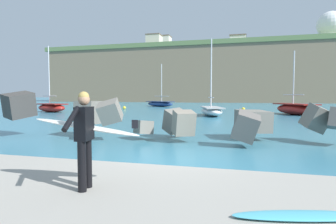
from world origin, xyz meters
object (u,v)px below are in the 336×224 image
at_px(boat_near_centre, 51,107).
at_px(station_building_east, 238,44).
at_px(boat_mid_left, 212,111).
at_px(spare_surfboard, 304,216).
at_px(boat_mid_centre, 295,109).
at_px(mooring_buoy_outer, 124,108).
at_px(boat_near_left, 160,104).
at_px(mooring_buoy_inner, 175,117).
at_px(station_building_west, 154,42).
at_px(mooring_buoy_middle, 243,109).
at_px(radar_dome, 331,27).
at_px(station_building_central, 164,45).
at_px(surfer_with_board, 85,132).

relative_size(boat_near_centre, station_building_east, 0.95).
bearing_deg(boat_mid_left, boat_near_centre, 176.49).
height_order(spare_surfboard, boat_mid_centre, boat_mid_centre).
height_order(spare_surfboard, station_building_east, station_building_east).
relative_size(boat_mid_left, mooring_buoy_outer, 16.61).
distance_m(boat_near_left, boat_near_centre, 19.71).
relative_size(mooring_buoy_inner, station_building_west, 0.10).
bearing_deg(mooring_buoy_middle, radar_dome, 66.76).
height_order(radar_dome, station_building_central, radar_dome).
relative_size(boat_mid_centre, station_building_east, 0.80).
xyz_separation_m(surfer_with_board, radar_dome, (27.89, 89.50, 20.79)).
relative_size(spare_surfboard, radar_dome, 0.19).
bearing_deg(boat_mid_centre, boat_mid_left, -155.89).
bearing_deg(station_building_east, mooring_buoy_inner, -92.83).
xyz_separation_m(mooring_buoy_middle, radar_dome, (24.93, 58.04, 21.85)).
height_order(boat_mid_left, mooring_buoy_inner, boat_mid_left).
xyz_separation_m(spare_surfboard, mooring_buoy_outer, (-16.52, 31.75, -0.06)).
height_order(boat_near_left, mooring_buoy_outer, boat_near_left).
xyz_separation_m(mooring_buoy_outer, station_building_east, (14.15, 57.99, 18.23)).
xyz_separation_m(station_building_west, station_building_central, (-0.41, 12.76, 1.09)).
bearing_deg(station_building_west, boat_mid_centre, -59.23).
xyz_separation_m(mooring_buoy_inner, mooring_buoy_outer, (-10.58, 14.24, 0.00)).
distance_m(mooring_buoy_outer, radar_dome, 74.32).
bearing_deg(boat_mid_left, spare_surfboard, -80.88).
distance_m(mooring_buoy_middle, mooring_buoy_outer, 15.86).
height_order(surfer_with_board, radar_dome, radar_dome).
distance_m(mooring_buoy_outer, station_building_east, 62.42).
height_order(boat_mid_left, boat_mid_centre, boat_mid_left).
height_order(boat_near_centre, radar_dome, radar_dome).
height_order(spare_surfboard, boat_mid_left, boat_mid_left).
height_order(spare_surfboard, station_building_west, station_building_west).
height_order(boat_mid_centre, mooring_buoy_inner, boat_mid_centre).
height_order(boat_mid_left, station_building_west, station_building_west).
bearing_deg(mooring_buoy_outer, mooring_buoy_middle, 0.45).
distance_m(boat_near_left, station_building_west, 42.94).
relative_size(station_building_west, station_building_east, 0.56).
bearing_deg(spare_surfboard, mooring_buoy_outer, 117.49).
xyz_separation_m(boat_mid_left, radar_dome, (27.89, 67.29, 21.58)).
bearing_deg(radar_dome, boat_near_left, -128.84).
xyz_separation_m(spare_surfboard, station_building_west, (-27.04, 78.88, 18.02)).
height_order(boat_near_centre, station_building_west, station_building_west).
bearing_deg(surfer_with_board, spare_surfboard, -6.49).
xyz_separation_m(mooring_buoy_middle, mooring_buoy_outer, (-15.86, -0.12, 0.00)).
bearing_deg(mooring_buoy_middle, station_building_central, 114.14).
xyz_separation_m(surfer_with_board, boat_mid_left, (0.00, 22.21, -0.79)).
bearing_deg(station_building_west, boat_near_left, -71.14).
bearing_deg(boat_mid_centre, boat_near_left, 140.03).
relative_size(surfer_with_board, station_building_west, 0.47).
xyz_separation_m(spare_surfboard, boat_mid_centre, (4.33, 26.19, 0.32)).
bearing_deg(mooring_buoy_inner, station_building_central, 106.18).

